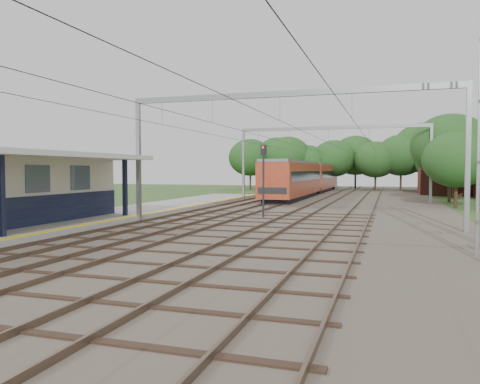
% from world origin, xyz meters
% --- Properties ---
extents(ground, '(160.00, 160.00, 0.00)m').
position_xyz_m(ground, '(0.00, 0.00, 0.00)').
color(ground, '#2D4C1E').
rests_on(ground, ground).
extents(ballast_bed, '(18.00, 90.00, 0.10)m').
position_xyz_m(ballast_bed, '(4.00, 30.00, 0.05)').
color(ballast_bed, '#473D33').
rests_on(ballast_bed, ground).
extents(platform, '(5.00, 52.00, 0.35)m').
position_xyz_m(platform, '(-7.50, 14.00, 0.17)').
color(platform, gray).
rests_on(platform, ground).
extents(yellow_stripe, '(0.45, 52.00, 0.01)m').
position_xyz_m(yellow_stripe, '(-5.25, 14.00, 0.35)').
color(yellow_stripe, yellow).
rests_on(yellow_stripe, platform).
extents(rail_tracks, '(11.80, 88.00, 0.15)m').
position_xyz_m(rail_tracks, '(1.50, 30.00, 0.18)').
color(rail_tracks, brown).
rests_on(rail_tracks, ballast_bed).
extents(catenary_system, '(17.22, 88.00, 7.00)m').
position_xyz_m(catenary_system, '(3.39, 25.28, 5.51)').
color(catenary_system, gray).
rests_on(catenary_system, ground).
extents(tree_band, '(31.72, 30.88, 8.82)m').
position_xyz_m(tree_band, '(3.84, 57.12, 4.92)').
color(tree_band, '#382619').
rests_on(tree_band, ground).
extents(house_far, '(8.00, 6.12, 8.66)m').
position_xyz_m(house_far, '(16.00, 52.00, 3.23)').
color(house_far, brown).
rests_on(house_far, ground).
extents(train, '(2.88, 35.91, 3.79)m').
position_xyz_m(train, '(-0.50, 46.41, 2.12)').
color(train, black).
rests_on(train, ballast_bed).
extents(signal_post, '(0.35, 0.31, 4.45)m').
position_xyz_m(signal_post, '(1.35, 18.70, 2.83)').
color(signal_post, black).
rests_on(signal_post, ground).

